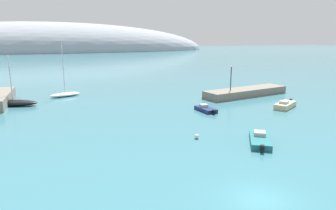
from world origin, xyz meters
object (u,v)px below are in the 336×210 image
Objects in this scene: harbor_lamp_post at (231,75)px; sailboat_black_mid_mooring at (13,102)px; motorboat_sand_foreground at (285,105)px; sailboat_white_near_shore at (65,94)px; mooring_buoy_white at (197,136)px; motorboat_navy_outer at (206,109)px; motorboat_teal_alongside_breakwater at (260,140)px.

sailboat_black_mid_mooring is at bearing 170.96° from harbor_lamp_post.
sailboat_white_near_shore is at bearing -65.65° from motorboat_sand_foreground.
mooring_buoy_white is at bearing -129.05° from harbor_lamp_post.
motorboat_navy_outer is at bearing -64.86° from sailboat_white_near_shore.
motorboat_sand_foreground is at bearing 24.87° from mooring_buoy_white.
motorboat_teal_alongside_breakwater reaches higher than mooring_buoy_white.
sailboat_black_mid_mooring is 30.79m from motorboat_navy_outer.
motorboat_navy_outer is 12.36m from harbor_lamp_post.
harbor_lamp_post is (36.40, -5.79, 3.59)m from sailboat_black_mid_mooring.
motorboat_navy_outer is at bearing -6.24° from sailboat_black_mid_mooring.
sailboat_white_near_shore is 2.19× the size of harbor_lamp_post.
harbor_lamp_post is at bearing -101.05° from motorboat_sand_foreground.
motorboat_teal_alongside_breakwater is at bearing -26.45° from sailboat_black_mid_mooring.
sailboat_white_near_shore reaches higher than motorboat_navy_outer.
sailboat_white_near_shore is 30.68m from harbor_lamp_post.
motorboat_sand_foreground is at bearing -68.85° from harbor_lamp_post.
motorboat_teal_alongside_breakwater is 1.18× the size of harbor_lamp_post.
sailboat_black_mid_mooring is 32.46m from mooring_buoy_white.
sailboat_white_near_shore is at bearing 54.07° from sailboat_black_mid_mooring.
harbor_lamp_post reaches higher than mooring_buoy_white.
sailboat_black_mid_mooring is at bearing 57.57° from motorboat_navy_outer.
motorboat_sand_foreground is 12.84m from motorboat_navy_outer.
sailboat_white_near_shore is 38.57m from motorboat_sand_foreground.
sailboat_black_mid_mooring is 38.82m from motorboat_teal_alongside_breakwater.
harbor_lamp_post is (9.65, 22.34, 3.77)m from motorboat_teal_alongside_breakwater.
motorboat_navy_outer is (0.87, 14.52, -0.04)m from motorboat_teal_alongside_breakwater.
motorboat_sand_foreground is 0.98× the size of motorboat_teal_alongside_breakwater.
sailboat_white_near_shore is 2.24× the size of motorboat_navy_outer.
sailboat_black_mid_mooring is 37.03m from harbor_lamp_post.
motorboat_teal_alongside_breakwater is (18.66, -33.60, -0.14)m from sailboat_white_near_shore.
sailboat_black_mid_mooring is 43.25m from motorboat_sand_foreground.
motorboat_sand_foreground is at bearing -105.96° from motorboat_navy_outer.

